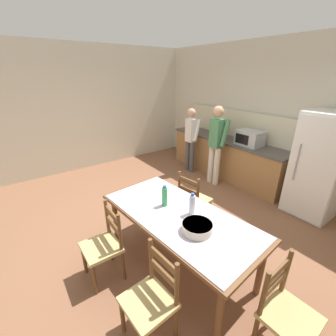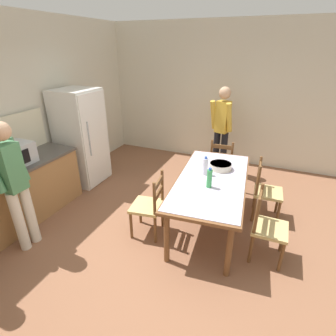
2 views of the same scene
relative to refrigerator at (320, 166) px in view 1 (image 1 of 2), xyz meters
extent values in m
plane|color=brown|center=(-1.15, -2.19, -0.87)|extent=(8.32, 8.32, 0.00)
cube|color=beige|center=(-1.15, 0.47, 0.58)|extent=(6.52, 0.12, 2.90)
cube|color=beige|center=(-4.41, -2.19, 0.58)|extent=(0.12, 5.20, 2.90)
cube|color=#9E7042|center=(-1.94, 0.04, -0.45)|extent=(2.93, 0.62, 0.84)
cube|color=#4C4742|center=(-1.94, 0.04, -0.01)|extent=(2.97, 0.66, 0.04)
cube|color=#B7BCC1|center=(-2.60, 0.04, 0.00)|extent=(0.52, 0.38, 0.02)
cube|color=beige|center=(-1.94, 0.35, 0.31)|extent=(2.93, 0.03, 0.60)
cube|color=white|center=(0.00, 0.01, 0.00)|extent=(0.71, 0.68, 1.74)
cube|color=white|center=(0.00, -0.34, 0.00)|extent=(0.68, 0.02, 1.67)
cylinder|color=#A5AAB2|center=(-0.21, -0.36, 0.09)|extent=(0.02, 0.02, 0.61)
cube|color=#B2B7BC|center=(-1.36, 0.02, 0.16)|extent=(0.50, 0.38, 0.30)
cube|color=black|center=(-1.41, -0.17, 0.16)|extent=(0.30, 0.01, 0.19)
cube|color=tan|center=(-2.22, 0.01, 0.19)|extent=(0.24, 0.16, 0.36)
cylinder|color=brown|center=(-1.31, -3.02, -0.52)|extent=(0.07, 0.07, 0.71)
cylinder|color=brown|center=(0.47, -2.86, -0.52)|extent=(0.07, 0.07, 0.71)
cylinder|color=brown|center=(-1.37, -2.30, -0.52)|extent=(0.07, 0.07, 0.71)
cylinder|color=brown|center=(0.41, -2.14, -0.52)|extent=(0.07, 0.07, 0.71)
cube|color=brown|center=(-0.45, -2.58, -0.14)|extent=(2.06, 1.10, 0.04)
cube|color=#B7B2CC|center=(-0.45, -2.58, -0.12)|extent=(1.98, 1.05, 0.01)
cylinder|color=green|center=(-0.70, -2.60, 0.01)|extent=(0.07, 0.07, 0.24)
cylinder|color=#2D51B2|center=(-0.70, -2.60, 0.14)|extent=(0.04, 0.04, 0.03)
cylinder|color=silver|center=(-0.36, -2.46, 0.01)|extent=(0.07, 0.07, 0.24)
cylinder|color=#2D51B2|center=(-0.36, -2.46, 0.14)|extent=(0.04, 0.04, 0.03)
cylinder|color=beige|center=(-0.10, -2.62, -0.07)|extent=(0.32, 0.32, 0.09)
cylinder|color=beige|center=(-0.10, -2.62, -0.03)|extent=(0.31, 0.31, 0.02)
cylinder|color=brown|center=(-0.81, -1.64, -0.66)|extent=(0.04, 0.04, 0.41)
cylinder|color=brown|center=(-1.17, -1.69, -0.66)|extent=(0.04, 0.04, 0.41)
cylinder|color=brown|center=(-0.76, -1.97, -0.66)|extent=(0.04, 0.04, 0.41)
cylinder|color=brown|center=(-1.12, -2.03, -0.66)|extent=(0.04, 0.04, 0.41)
cube|color=tan|center=(-0.96, -1.83, -0.44)|extent=(0.47, 0.46, 0.04)
cylinder|color=brown|center=(-0.76, -1.97, -0.19)|extent=(0.04, 0.04, 0.46)
cylinder|color=brown|center=(-1.12, -2.03, -0.19)|extent=(0.04, 0.04, 0.46)
cube|color=brown|center=(-0.94, -2.00, -0.06)|extent=(0.36, 0.08, 0.07)
cube|color=brown|center=(-0.94, -2.00, -0.21)|extent=(0.36, 0.08, 0.07)
cylinder|color=brown|center=(-1.01, -3.58, -0.66)|extent=(0.04, 0.04, 0.41)
cylinder|color=brown|center=(-0.65, -3.58, -0.66)|extent=(0.04, 0.04, 0.41)
cylinder|color=brown|center=(-1.00, -3.24, -0.66)|extent=(0.04, 0.04, 0.41)
cylinder|color=brown|center=(-0.64, -3.24, -0.66)|extent=(0.04, 0.04, 0.41)
cube|color=tan|center=(-0.82, -3.41, -0.44)|extent=(0.42, 0.40, 0.04)
cylinder|color=brown|center=(-1.00, -3.24, -0.19)|extent=(0.04, 0.04, 0.46)
cylinder|color=brown|center=(-0.64, -3.24, -0.19)|extent=(0.04, 0.04, 0.46)
cube|color=brown|center=(-0.82, -3.24, -0.06)|extent=(0.36, 0.03, 0.07)
cube|color=brown|center=(-0.82, -3.24, -0.21)|extent=(0.36, 0.03, 0.07)
cylinder|color=brown|center=(0.70, -2.65, -0.66)|extent=(0.04, 0.04, 0.41)
cylinder|color=brown|center=(0.69, -2.29, -0.66)|extent=(0.04, 0.04, 0.41)
cube|color=tan|center=(0.87, -2.46, -0.44)|extent=(0.41, 0.43, 0.04)
cylinder|color=brown|center=(0.70, -2.65, -0.19)|extent=(0.04, 0.04, 0.46)
cylinder|color=brown|center=(0.69, -2.29, -0.19)|extent=(0.04, 0.04, 0.46)
cube|color=brown|center=(0.70, -2.47, -0.06)|extent=(0.04, 0.36, 0.07)
cube|color=brown|center=(0.70, -2.47, -0.21)|extent=(0.04, 0.36, 0.07)
cylinder|color=brown|center=(-0.10, -3.51, -0.66)|extent=(0.04, 0.04, 0.41)
cylinder|color=brown|center=(-0.12, -3.17, -0.66)|extent=(0.04, 0.04, 0.41)
cylinder|color=brown|center=(0.24, -3.15, -0.66)|extent=(0.04, 0.04, 0.41)
cube|color=tan|center=(0.07, -3.33, -0.44)|extent=(0.44, 0.42, 0.04)
cylinder|color=brown|center=(-0.12, -3.17, -0.19)|extent=(0.04, 0.04, 0.46)
cylinder|color=brown|center=(0.24, -3.15, -0.19)|extent=(0.04, 0.04, 0.46)
cube|color=brown|center=(0.06, -3.16, -0.06)|extent=(0.36, 0.05, 0.07)
cube|color=brown|center=(0.06, -3.16, -0.21)|extent=(0.36, 0.05, 0.07)
cylinder|color=#4C4C4C|center=(-2.68, -0.49, -0.49)|extent=(0.11, 0.11, 0.76)
cylinder|color=#4C4C4C|center=(-2.53, -0.49, -0.49)|extent=(0.11, 0.11, 0.76)
cube|color=white|center=(-2.60, -0.49, 0.16)|extent=(0.21, 0.17, 0.54)
sphere|color=tan|center=(-2.60, -0.49, 0.56)|extent=(0.20, 0.20, 0.20)
cylinder|color=white|center=(-2.75, -0.43, 0.18)|extent=(0.09, 0.21, 0.51)
cylinder|color=white|center=(-2.45, -0.43, 0.18)|extent=(0.09, 0.21, 0.51)
cylinder|color=silver|center=(-1.88, -0.51, -0.45)|extent=(0.12, 0.12, 0.83)
cylinder|color=silver|center=(-1.71, -0.51, -0.45)|extent=(0.12, 0.12, 0.83)
cube|color=#478456|center=(-1.80, -0.51, 0.25)|extent=(0.23, 0.19, 0.59)
sphere|color=tan|center=(-1.80, -0.51, 0.69)|extent=(0.22, 0.22, 0.22)
cylinder|color=#478456|center=(-1.96, -0.44, 0.28)|extent=(0.09, 0.22, 0.56)
cylinder|color=#478456|center=(-1.63, -0.44, 0.28)|extent=(0.09, 0.22, 0.56)
camera|label=1|loc=(1.25, -3.98, 1.40)|focal=24.00mm
camera|label=2|loc=(-3.62, -3.26, 1.54)|focal=28.00mm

